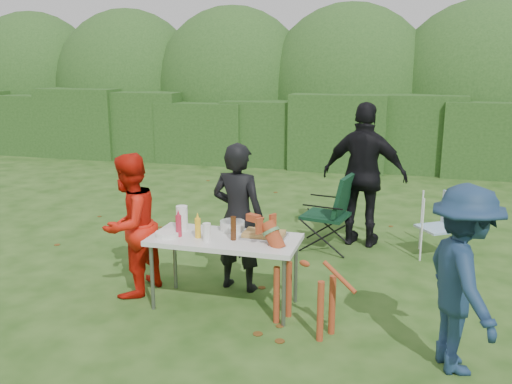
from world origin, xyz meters
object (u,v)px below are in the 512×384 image
(folding_table, at_px, (225,242))
(person_black_puffy, at_px, (364,175))
(child, at_px, (463,280))
(person_red_jacket, at_px, (130,225))
(dog, at_px, (304,279))
(lawn_chair, at_px, (439,225))
(person_cook, at_px, (238,217))
(paper_towel_roll, at_px, (182,218))
(ketchup_bottle, at_px, (179,226))
(mustard_bottle, at_px, (198,228))
(camping_chair, at_px, (326,211))
(beer_bottle, at_px, (233,228))

(folding_table, distance_m, person_black_puffy, 2.65)
(child, bearing_deg, person_red_jacket, 60.66)
(person_red_jacket, xyz_separation_m, dog, (1.94, -0.30, -0.28))
(person_red_jacket, relative_size, lawn_chair, 1.85)
(person_red_jacket, xyz_separation_m, lawn_chair, (3.24, 2.11, -0.35))
(person_red_jacket, bearing_deg, person_cook, 121.66)
(dog, xyz_separation_m, paper_towel_roll, (-1.38, 0.38, 0.38))
(lawn_chair, relative_size, ketchup_bottle, 3.79)
(lawn_chair, height_order, mustard_bottle, mustard_bottle)
(child, xyz_separation_m, ketchup_bottle, (-2.66, 0.50, 0.08))
(person_red_jacket, relative_size, child, 1.00)
(camping_chair, bearing_deg, child, 130.03)
(folding_table, height_order, beer_bottle, beer_bottle)
(folding_table, height_order, person_black_puffy, person_black_puffy)
(camping_chair, height_order, paper_towel_roll, camping_chair)
(person_cook, distance_m, paper_towel_roll, 0.62)
(ketchup_bottle, distance_m, beer_bottle, 0.57)
(person_cook, relative_size, person_red_jacket, 1.06)
(dog, height_order, mustard_bottle, dog)
(lawn_chair, distance_m, paper_towel_roll, 3.39)
(beer_bottle, bearing_deg, mustard_bottle, -175.84)
(person_red_jacket, relative_size, camping_chair, 1.48)
(beer_bottle, bearing_deg, dog, -15.58)
(camping_chair, relative_size, lawn_chair, 1.25)
(person_cook, bearing_deg, lawn_chair, -134.10)
(person_red_jacket, bearing_deg, ketchup_bottle, 87.74)
(folding_table, xyz_separation_m, mustard_bottle, (-0.25, -0.08, 0.15))
(child, bearing_deg, lawn_chair, -17.71)
(folding_table, distance_m, paper_towel_roll, 0.55)
(person_red_jacket, relative_size, ketchup_bottle, 6.99)
(beer_bottle, bearing_deg, lawn_chair, 46.79)
(person_red_jacket, distance_m, lawn_chair, 3.88)
(person_cook, height_order, person_black_puffy, person_black_puffy)
(folding_table, relative_size, ketchup_bottle, 6.82)
(camping_chair, xyz_separation_m, ketchup_bottle, (-1.17, -2.16, 0.33))
(folding_table, xyz_separation_m, camping_chair, (0.72, 2.06, -0.16))
(beer_bottle, relative_size, paper_towel_roll, 0.92)
(mustard_bottle, bearing_deg, person_cook, 65.66)
(mustard_bottle, height_order, beer_bottle, beer_bottle)
(ketchup_bottle, bearing_deg, child, -10.75)
(person_black_puffy, xyz_separation_m, ketchup_bottle, (-1.64, -2.45, -0.13))
(child, bearing_deg, person_black_puffy, 0.57)
(person_red_jacket, xyz_separation_m, mustard_bottle, (0.82, -0.11, 0.07))
(person_cook, distance_m, lawn_chair, 2.77)
(person_cook, height_order, camping_chair, person_cook)
(folding_table, bearing_deg, person_cook, 90.67)
(mustard_bottle, bearing_deg, dog, -9.34)
(folding_table, height_order, camping_chair, camping_chair)
(dog, relative_size, camping_chair, 0.99)
(child, xyz_separation_m, dog, (-1.34, 0.34, -0.28))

